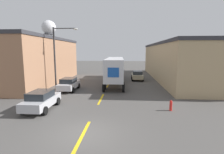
% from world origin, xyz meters
% --- Properties ---
extents(ground_plane, '(160.00, 160.00, 0.00)m').
position_xyz_m(ground_plane, '(0.00, 0.00, 0.00)').
color(ground_plane, '#4C4947').
extents(road_centerline, '(0.20, 19.35, 0.01)m').
position_xyz_m(road_centerline, '(0.00, 7.56, 0.00)').
color(road_centerline, gold).
rests_on(road_centerline, ground_plane).
extents(warehouse_left, '(9.47, 18.95, 6.86)m').
position_xyz_m(warehouse_left, '(-12.16, 16.31, 3.43)').
color(warehouse_left, '#9E7051').
rests_on(warehouse_left, ground_plane).
extents(warehouse_right, '(11.45, 27.33, 6.22)m').
position_xyz_m(warehouse_right, '(13.15, 21.65, 3.12)').
color(warehouse_right, tan).
rests_on(warehouse_right, ground_plane).
extents(semi_truck, '(3.01, 15.01, 3.81)m').
position_xyz_m(semi_truck, '(0.88, 17.35, 2.30)').
color(semi_truck, silver).
rests_on(semi_truck, ground_plane).
extents(parked_car_left_near, '(1.95, 4.16, 1.55)m').
position_xyz_m(parked_car_left_near, '(-4.46, 4.03, 0.81)').
color(parked_car_left_near, '#B2B2B7').
rests_on(parked_car_left_near, ground_plane).
extents(parked_car_right_far, '(1.95, 4.16, 1.55)m').
position_xyz_m(parked_car_right_far, '(4.46, 19.90, 0.81)').
color(parked_car_right_far, tan).
rests_on(parked_car_right_far, ground_plane).
extents(parked_car_left_far, '(1.95, 4.16, 1.55)m').
position_xyz_m(parked_car_left_far, '(-4.46, 11.16, 0.81)').
color(parked_car_left_far, silver).
rests_on(parked_car_left_far, ground_plane).
extents(water_tower, '(5.35, 5.35, 16.63)m').
position_xyz_m(water_tower, '(-26.98, 57.60, 13.70)').
color(water_tower, '#47474C').
rests_on(water_tower, ground_plane).
extents(street_lamp, '(3.11, 0.32, 7.66)m').
position_xyz_m(street_lamp, '(-5.87, 11.60, 4.52)').
color(street_lamp, '#2D2D30').
rests_on(street_lamp, ground_plane).
extents(fire_hydrant, '(0.22, 0.22, 0.87)m').
position_xyz_m(fire_hydrant, '(6.13, 4.50, 0.43)').
color(fire_hydrant, red).
rests_on(fire_hydrant, ground_plane).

